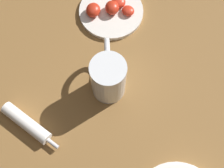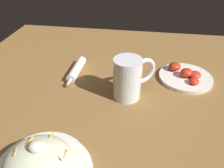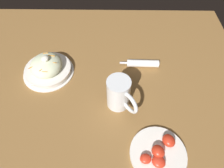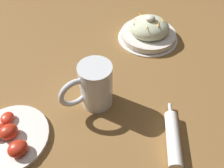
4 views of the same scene
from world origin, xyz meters
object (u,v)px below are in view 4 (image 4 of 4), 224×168
(salad_plate, at_px, (148,31))
(beer_mug, at_px, (95,88))
(napkin_roll, at_px, (173,138))
(tomato_plate, at_px, (10,137))

(salad_plate, relative_size, beer_mug, 1.64)
(napkin_roll, bearing_deg, salad_plate, -83.84)
(salad_plate, relative_size, napkin_roll, 1.26)
(salad_plate, distance_m, beer_mug, 0.37)
(salad_plate, xyz_separation_m, tomato_plate, (0.38, 0.47, -0.02))
(beer_mug, xyz_separation_m, tomato_plate, (0.21, 0.14, -0.05))
(beer_mug, relative_size, tomato_plate, 0.71)
(salad_plate, distance_m, tomato_plate, 0.61)
(salad_plate, bearing_deg, beer_mug, 63.05)
(beer_mug, distance_m, tomato_plate, 0.26)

